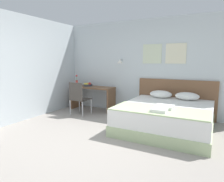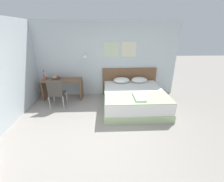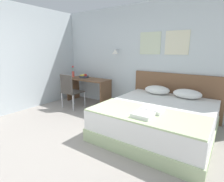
# 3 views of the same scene
# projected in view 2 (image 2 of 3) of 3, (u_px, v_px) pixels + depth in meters

# --- Properties ---
(ground_plane) EXTENTS (24.00, 24.00, 0.00)m
(ground_plane) POSITION_uv_depth(u_px,v_px,m) (100.00, 144.00, 3.27)
(ground_plane) COLOR gray
(wall_back) EXTENTS (5.47, 0.31, 2.65)m
(wall_back) POSITION_uv_depth(u_px,v_px,m) (102.00, 60.00, 5.41)
(wall_back) COLOR silver
(wall_back) RESTS_ON ground_plane
(bed) EXTENTS (1.90, 2.05, 0.56)m
(bed) POSITION_uv_depth(u_px,v_px,m) (134.00, 99.00, 4.82)
(bed) COLOR #B2C693
(bed) RESTS_ON ground_plane
(headboard) EXTENTS (2.02, 0.06, 1.02)m
(headboard) POSITION_uv_depth(u_px,v_px,m) (129.00, 81.00, 5.71)
(headboard) COLOR brown
(headboard) RESTS_ON ground_plane
(pillow_left) EXTENTS (0.57, 0.40, 0.19)m
(pillow_left) POSITION_uv_depth(u_px,v_px,m) (121.00, 80.00, 5.38)
(pillow_left) COLOR white
(pillow_left) RESTS_ON bed
(pillow_right) EXTENTS (0.57, 0.40, 0.19)m
(pillow_right) POSITION_uv_depth(u_px,v_px,m) (139.00, 80.00, 5.41)
(pillow_right) COLOR white
(pillow_right) RESTS_ON bed
(throw_blanket) EXTENTS (1.84, 0.82, 0.02)m
(throw_blanket) POSITION_uv_depth(u_px,v_px,m) (138.00, 98.00, 4.16)
(throw_blanket) COLOR #B2C693
(throw_blanket) RESTS_ON bed
(folded_towel_near_foot) EXTENTS (0.34, 0.30, 0.06)m
(folded_towel_near_foot) POSITION_uv_depth(u_px,v_px,m) (139.00, 95.00, 4.27)
(folded_towel_near_foot) COLOR white
(folded_towel_near_foot) RESTS_ON throw_blanket
(folded_towel_mid_bed) EXTENTS (0.29, 0.31, 0.06)m
(folded_towel_mid_bed) POSITION_uv_depth(u_px,v_px,m) (141.00, 99.00, 4.01)
(folded_towel_mid_bed) COLOR white
(folded_towel_mid_bed) RESTS_ON throw_blanket
(desk) EXTENTS (1.34, 0.54, 0.72)m
(desk) POSITION_uv_depth(u_px,v_px,m) (63.00, 85.00, 5.32)
(desk) COLOR brown
(desk) RESTS_ON ground_plane
(desk_chair) EXTENTS (0.47, 0.47, 0.92)m
(desk_chair) POSITION_uv_depth(u_px,v_px,m) (56.00, 92.00, 4.67)
(desk_chair) COLOR #3D3833
(desk_chair) RESTS_ON ground_plane
(fruit_bowl) EXTENTS (0.29, 0.29, 0.12)m
(fruit_bowl) POSITION_uv_depth(u_px,v_px,m) (56.00, 78.00, 5.27)
(fruit_bowl) COLOR #333842
(fruit_bowl) RESTS_ON desk
(flower_vase) EXTENTS (0.07, 0.07, 0.35)m
(flower_vase) POSITION_uv_depth(u_px,v_px,m) (44.00, 76.00, 5.13)
(flower_vase) COLOR #D14C42
(flower_vase) RESTS_ON desk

